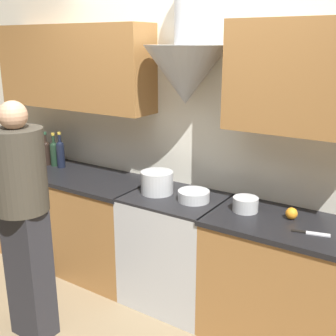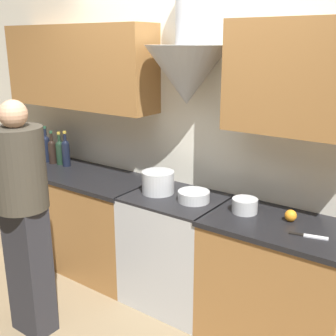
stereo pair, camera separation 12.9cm
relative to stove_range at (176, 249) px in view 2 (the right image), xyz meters
The scene contains 18 objects.
ground_plane 0.56m from the stove_range, 90.00° to the right, with size 12.00×12.00×0.00m, color #847051.
wall_back 1.07m from the stove_range, 113.29° to the left, with size 8.40×0.61×2.60m.
counter_left 1.14m from the stove_range, behind, with size 1.60×0.62×0.89m.
counter_right 0.83m from the stove_range, ahead, with size 0.96×0.62×0.89m.
stove_range is the anchor object (origin of this frame).
wine_bottle_0 1.94m from the stove_range, behind, with size 0.07×0.07×0.32m.
wine_bottle_1 1.86m from the stove_range, behind, with size 0.07×0.07×0.33m.
wine_bottle_2 1.77m from the stove_range, behind, with size 0.07×0.07×0.32m.
wine_bottle_3 1.68m from the stove_range, behind, with size 0.08×0.08×0.35m.
wine_bottle_4 1.58m from the stove_range, behind, with size 0.07×0.07×0.32m.
wine_bottle_5 1.51m from the stove_range, behind, with size 0.08×0.08×0.31m.
wine_bottle_6 1.42m from the stove_range, behind, with size 0.07×0.07×0.33m.
stock_pot 0.55m from the stove_range, behind, with size 0.25×0.25×0.17m.
mixing_bowl 0.51m from the stove_range, ahead, with size 0.23×0.23×0.08m.
orange_fruit 0.99m from the stove_range, ahead, with size 0.08×0.08×0.08m.
saucepan 0.74m from the stove_range, ahead, with size 0.18×0.18×0.10m.
chefs_knife 1.13m from the stove_range, ahead, with size 0.23×0.08×0.01m.
person_foreground_left 1.19m from the stove_range, 124.64° to the right, with size 0.35×0.35×1.67m.
Camera 2 is at (1.69, -2.12, 2.01)m, focal length 45.00 mm.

